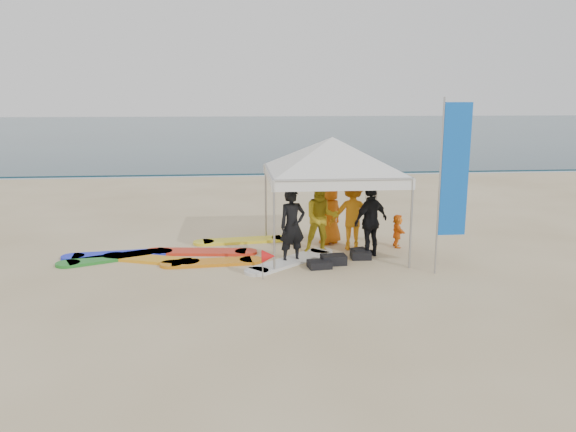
{
  "coord_description": "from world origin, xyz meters",
  "views": [
    {
      "loc": [
        -1.22,
        -9.29,
        3.73
      ],
      "look_at": [
        -0.05,
        2.6,
        1.2
      ],
      "focal_mm": 35.0,
      "sensor_mm": 36.0,
      "label": 1
    }
  ],
  "objects_px": {
    "person_yellow": "(321,218)",
    "person_black_b": "(371,221)",
    "feather_flag": "(453,172)",
    "surfboard_spread": "(193,255)",
    "person_orange_a": "(353,214)",
    "canopy_tent": "(333,137)",
    "person_black_a": "(292,226)",
    "person_seated": "(397,231)",
    "marker_pennant": "(268,256)",
    "person_orange_b": "(330,214)"
  },
  "relations": [
    {
      "from": "feather_flag",
      "to": "surfboard_spread",
      "type": "xyz_separation_m",
      "value": [
        -5.59,
        1.86,
        -2.17
      ]
    },
    {
      "from": "person_seated",
      "to": "surfboard_spread",
      "type": "relative_size",
      "value": 0.14
    },
    {
      "from": "person_yellow",
      "to": "person_orange_b",
      "type": "bearing_deg",
      "value": 66.58
    },
    {
      "from": "person_black_a",
      "to": "person_orange_a",
      "type": "xyz_separation_m",
      "value": [
        1.61,
        1.01,
        0.03
      ]
    },
    {
      "from": "person_orange_a",
      "to": "marker_pennant",
      "type": "relative_size",
      "value": 2.81
    },
    {
      "from": "marker_pennant",
      "to": "surfboard_spread",
      "type": "relative_size",
      "value": 0.1
    },
    {
      "from": "person_black_a",
      "to": "person_orange_a",
      "type": "height_order",
      "value": "person_orange_a"
    },
    {
      "from": "person_seated",
      "to": "canopy_tent",
      "type": "height_order",
      "value": "canopy_tent"
    },
    {
      "from": "person_seated",
      "to": "marker_pennant",
      "type": "bearing_deg",
      "value": 129.27
    },
    {
      "from": "person_black_a",
      "to": "feather_flag",
      "type": "bearing_deg",
      "value": -38.75
    },
    {
      "from": "feather_flag",
      "to": "surfboard_spread",
      "type": "height_order",
      "value": "feather_flag"
    },
    {
      "from": "person_black_a",
      "to": "person_black_b",
      "type": "xyz_separation_m",
      "value": [
        1.91,
        0.35,
        -0.01
      ]
    },
    {
      "from": "person_yellow",
      "to": "canopy_tent",
      "type": "height_order",
      "value": "canopy_tent"
    },
    {
      "from": "person_orange_a",
      "to": "marker_pennant",
      "type": "distance_m",
      "value": 3.14
    },
    {
      "from": "person_yellow",
      "to": "person_orange_b",
      "type": "xyz_separation_m",
      "value": [
        0.36,
        0.89,
        -0.1
      ]
    },
    {
      "from": "person_yellow",
      "to": "feather_flag",
      "type": "bearing_deg",
      "value": -37.88
    },
    {
      "from": "person_orange_a",
      "to": "person_orange_b",
      "type": "bearing_deg",
      "value": -42.78
    },
    {
      "from": "person_orange_a",
      "to": "person_orange_b",
      "type": "distance_m",
      "value": 0.77
    },
    {
      "from": "person_yellow",
      "to": "marker_pennant",
      "type": "bearing_deg",
      "value": -128.09
    },
    {
      "from": "person_yellow",
      "to": "marker_pennant",
      "type": "height_order",
      "value": "person_yellow"
    },
    {
      "from": "person_orange_b",
      "to": "surfboard_spread",
      "type": "bearing_deg",
      "value": -16.32
    },
    {
      "from": "person_orange_b",
      "to": "marker_pennant",
      "type": "relative_size",
      "value": 2.46
    },
    {
      "from": "person_yellow",
      "to": "person_black_b",
      "type": "relative_size",
      "value": 1.03
    },
    {
      "from": "feather_flag",
      "to": "person_black_a",
      "type": "bearing_deg",
      "value": 160.98
    },
    {
      "from": "person_seated",
      "to": "feather_flag",
      "type": "relative_size",
      "value": 0.23
    },
    {
      "from": "canopy_tent",
      "to": "feather_flag",
      "type": "relative_size",
      "value": 1.14
    },
    {
      "from": "person_black_a",
      "to": "person_yellow",
      "type": "distance_m",
      "value": 1.06
    },
    {
      "from": "person_orange_a",
      "to": "feather_flag",
      "type": "bearing_deg",
      "value": 136.9
    },
    {
      "from": "canopy_tent",
      "to": "marker_pennant",
      "type": "distance_m",
      "value": 3.47
    },
    {
      "from": "person_orange_b",
      "to": "canopy_tent",
      "type": "xyz_separation_m",
      "value": [
        -0.1,
        -0.79,
        2.02
      ]
    },
    {
      "from": "canopy_tent",
      "to": "person_seated",
      "type": "bearing_deg",
      "value": 8.98
    },
    {
      "from": "person_black_a",
      "to": "person_black_b",
      "type": "distance_m",
      "value": 1.94
    },
    {
      "from": "person_black_a",
      "to": "surfboard_spread",
      "type": "distance_m",
      "value": 2.57
    },
    {
      "from": "person_yellow",
      "to": "person_black_b",
      "type": "bearing_deg",
      "value": -19.43
    },
    {
      "from": "person_orange_a",
      "to": "marker_pennant",
      "type": "height_order",
      "value": "person_orange_a"
    },
    {
      "from": "person_black_a",
      "to": "person_black_b",
      "type": "bearing_deg",
      "value": -9.39
    },
    {
      "from": "person_yellow",
      "to": "person_seated",
      "type": "distance_m",
      "value": 2.1
    },
    {
      "from": "person_yellow",
      "to": "feather_flag",
      "type": "relative_size",
      "value": 0.47
    },
    {
      "from": "person_orange_a",
      "to": "person_seated",
      "type": "relative_size",
      "value": 2.12
    },
    {
      "from": "person_orange_a",
      "to": "canopy_tent",
      "type": "height_order",
      "value": "canopy_tent"
    },
    {
      "from": "person_orange_a",
      "to": "person_black_b",
      "type": "distance_m",
      "value": 0.72
    },
    {
      "from": "person_orange_b",
      "to": "person_seated",
      "type": "distance_m",
      "value": 1.77
    },
    {
      "from": "person_black_a",
      "to": "person_black_b",
      "type": "relative_size",
      "value": 1.01
    },
    {
      "from": "person_black_b",
      "to": "person_orange_a",
      "type": "bearing_deg",
      "value": -96.12
    },
    {
      "from": "person_black_a",
      "to": "surfboard_spread",
      "type": "height_order",
      "value": "person_black_a"
    },
    {
      "from": "person_black_b",
      "to": "person_orange_b",
      "type": "distance_m",
      "value": 1.47
    },
    {
      "from": "person_orange_a",
      "to": "canopy_tent",
      "type": "distance_m",
      "value": 2.0
    },
    {
      "from": "surfboard_spread",
      "to": "canopy_tent",
      "type": "bearing_deg",
      "value": 1.35
    },
    {
      "from": "marker_pennant",
      "to": "canopy_tent",
      "type": "bearing_deg",
      "value": 49.84
    },
    {
      "from": "person_seated",
      "to": "surfboard_spread",
      "type": "distance_m",
      "value": 5.14
    }
  ]
}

